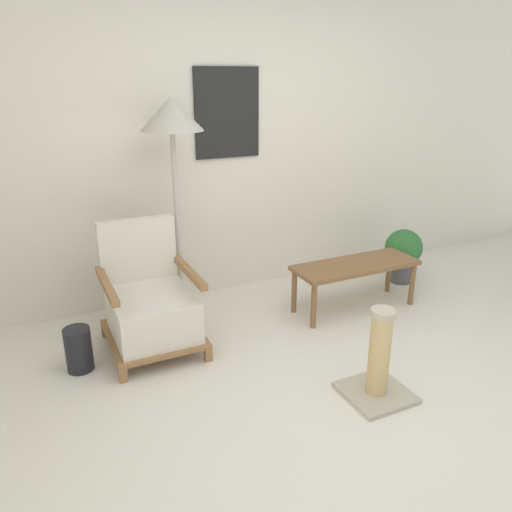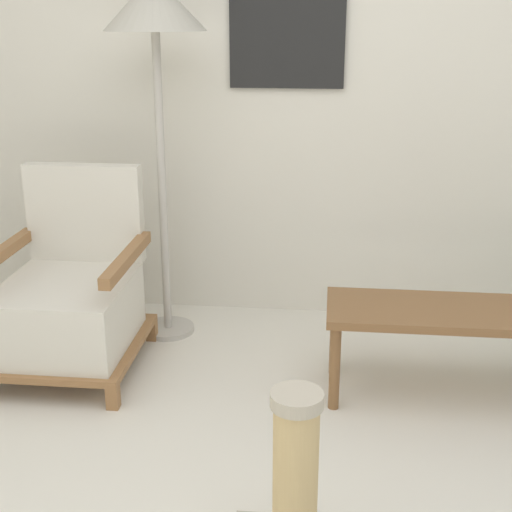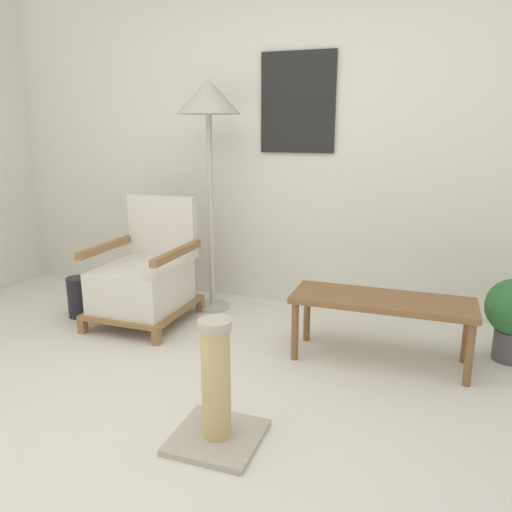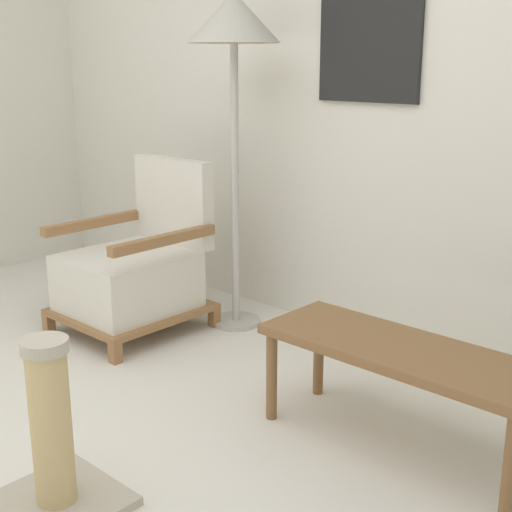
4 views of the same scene
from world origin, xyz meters
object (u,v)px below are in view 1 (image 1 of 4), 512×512
(floor_lamp, at_px, (172,126))
(potted_plant, at_px, (403,252))
(scratching_post, at_px, (378,365))
(vase, at_px, (79,349))
(coffee_table, at_px, (355,269))
(armchair, at_px, (150,306))

(floor_lamp, xyz_separation_m, potted_plant, (2.08, -0.24, -1.20))
(potted_plant, height_order, scratching_post, scratching_post)
(floor_lamp, distance_m, potted_plant, 2.41)
(floor_lamp, height_order, vase, floor_lamp)
(scratching_post, bearing_deg, coffee_table, 60.58)
(armchair, distance_m, vase, 0.55)
(coffee_table, bearing_deg, potted_plant, 20.25)
(floor_lamp, height_order, potted_plant, floor_lamp)
(armchair, bearing_deg, floor_lamp, 49.29)
(armchair, bearing_deg, coffee_table, -3.74)
(armchair, height_order, floor_lamp, floor_lamp)
(vase, height_order, scratching_post, scratching_post)
(floor_lamp, height_order, scratching_post, floor_lamp)
(coffee_table, height_order, potted_plant, potted_plant)
(floor_lamp, distance_m, vase, 1.68)
(scratching_post, bearing_deg, floor_lamp, 114.91)
(potted_plant, bearing_deg, armchair, -176.08)
(scratching_post, bearing_deg, armchair, 132.61)
(armchair, bearing_deg, scratching_post, -47.39)
(scratching_post, bearing_deg, potted_plant, 44.81)
(armchair, height_order, potted_plant, armchair)
(armchair, xyz_separation_m, floor_lamp, (0.35, 0.40, 1.18))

